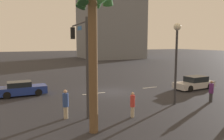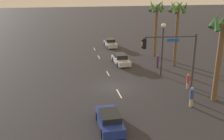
{
  "view_description": "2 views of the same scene",
  "coord_description": "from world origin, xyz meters",
  "px_view_note": "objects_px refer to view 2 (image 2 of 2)",
  "views": [
    {
      "loc": [
        9.24,
        19.59,
        4.93
      ],
      "look_at": [
        -0.16,
        -0.17,
        2.18
      ],
      "focal_mm": 35.23,
      "sensor_mm": 36.0,
      "label": 1
    },
    {
      "loc": [
        26.11,
        -5.43,
        10.65
      ],
      "look_at": [
        0.48,
        -0.47,
        2.14
      ],
      "focal_mm": 42.13,
      "sensor_mm": 36.0,
      "label": 2
    }
  ],
  "objects_px": {
    "car_1": "(109,120)",
    "palm_tree_0": "(178,16)",
    "car_2": "(121,59)",
    "traffic_signal": "(177,57)",
    "car_0": "(110,43)",
    "pedestrian_0": "(158,61)",
    "palm_tree_2": "(221,40)",
    "streetlamp": "(163,40)",
    "pedestrian_1": "(192,96)",
    "pedestrian_2": "(188,81)",
    "palm_tree_1": "(156,15)"
  },
  "relations": [
    {
      "from": "car_0",
      "to": "car_1",
      "type": "relative_size",
      "value": 1.0
    },
    {
      "from": "streetlamp",
      "to": "palm_tree_0",
      "type": "distance_m",
      "value": 5.27
    },
    {
      "from": "car_1",
      "to": "palm_tree_2",
      "type": "bearing_deg",
      "value": 106.11
    },
    {
      "from": "car_2",
      "to": "palm_tree_2",
      "type": "relative_size",
      "value": 0.55
    },
    {
      "from": "pedestrian_1",
      "to": "traffic_signal",
      "type": "bearing_deg",
      "value": -143.73
    },
    {
      "from": "car_0",
      "to": "pedestrian_2",
      "type": "xyz_separation_m",
      "value": [
        21.34,
        4.4,
        0.25
      ]
    },
    {
      "from": "pedestrian_0",
      "to": "pedestrian_2",
      "type": "distance_m",
      "value": 7.88
    },
    {
      "from": "car_0",
      "to": "palm_tree_1",
      "type": "height_order",
      "value": "palm_tree_1"
    },
    {
      "from": "palm_tree_0",
      "to": "pedestrian_2",
      "type": "bearing_deg",
      "value": -14.06
    },
    {
      "from": "traffic_signal",
      "to": "palm_tree_1",
      "type": "distance_m",
      "value": 16.68
    },
    {
      "from": "car_0",
      "to": "palm_tree_2",
      "type": "distance_m",
      "value": 25.64
    },
    {
      "from": "car_2",
      "to": "palm_tree_1",
      "type": "relative_size",
      "value": 0.54
    },
    {
      "from": "palm_tree_1",
      "to": "palm_tree_2",
      "type": "height_order",
      "value": "palm_tree_1"
    },
    {
      "from": "car_1",
      "to": "palm_tree_1",
      "type": "bearing_deg",
      "value": 151.45
    },
    {
      "from": "traffic_signal",
      "to": "palm_tree_1",
      "type": "xyz_separation_m",
      "value": [
        -16.11,
        3.83,
        2.0
      ]
    },
    {
      "from": "pedestrian_0",
      "to": "palm_tree_0",
      "type": "height_order",
      "value": "palm_tree_0"
    },
    {
      "from": "traffic_signal",
      "to": "car_2",
      "type": "bearing_deg",
      "value": -170.55
    },
    {
      "from": "pedestrian_0",
      "to": "palm_tree_2",
      "type": "distance_m",
      "value": 12.18
    },
    {
      "from": "pedestrian_0",
      "to": "palm_tree_2",
      "type": "height_order",
      "value": "palm_tree_2"
    },
    {
      "from": "car_1",
      "to": "car_2",
      "type": "xyz_separation_m",
      "value": [
        -16.84,
        4.72,
        -0.0
      ]
    },
    {
      "from": "pedestrian_2",
      "to": "palm_tree_0",
      "type": "distance_m",
      "value": 10.2
    },
    {
      "from": "car_2",
      "to": "car_1",
      "type": "bearing_deg",
      "value": -15.68
    },
    {
      "from": "car_2",
      "to": "streetlamp",
      "type": "xyz_separation_m",
      "value": [
        5.94,
        3.69,
        3.85
      ]
    },
    {
      "from": "pedestrian_0",
      "to": "pedestrian_2",
      "type": "xyz_separation_m",
      "value": [
        7.87,
        0.48,
        -0.03
      ]
    },
    {
      "from": "palm_tree_2",
      "to": "car_1",
      "type": "bearing_deg",
      "value": -73.89
    },
    {
      "from": "car_1",
      "to": "palm_tree_0",
      "type": "relative_size",
      "value": 0.48
    },
    {
      "from": "car_2",
      "to": "streetlamp",
      "type": "bearing_deg",
      "value": 31.85
    },
    {
      "from": "pedestrian_1",
      "to": "palm_tree_0",
      "type": "bearing_deg",
      "value": 163.19
    },
    {
      "from": "pedestrian_0",
      "to": "palm_tree_0",
      "type": "xyz_separation_m",
      "value": [
        -0.26,
        2.51,
        5.79
      ]
    },
    {
      "from": "pedestrian_1",
      "to": "streetlamp",
      "type": "bearing_deg",
      "value": 177.21
    },
    {
      "from": "traffic_signal",
      "to": "palm_tree_0",
      "type": "height_order",
      "value": "palm_tree_0"
    },
    {
      "from": "car_1",
      "to": "pedestrian_0",
      "type": "relative_size",
      "value": 2.42
    },
    {
      "from": "car_2",
      "to": "traffic_signal",
      "type": "bearing_deg",
      "value": 9.45
    },
    {
      "from": "car_0",
      "to": "pedestrian_0",
      "type": "distance_m",
      "value": 14.04
    },
    {
      "from": "streetlamp",
      "to": "pedestrian_1",
      "type": "xyz_separation_m",
      "value": [
        8.7,
        -0.42,
        -3.46
      ]
    },
    {
      "from": "car_1",
      "to": "palm_tree_2",
      "type": "relative_size",
      "value": 0.51
    },
    {
      "from": "car_1",
      "to": "pedestrian_2",
      "type": "distance_m",
      "value": 11.48
    },
    {
      "from": "car_1",
      "to": "car_2",
      "type": "relative_size",
      "value": 0.92
    },
    {
      "from": "pedestrian_2",
      "to": "pedestrian_1",
      "type": "bearing_deg",
      "value": -22.09
    },
    {
      "from": "traffic_signal",
      "to": "palm_tree_2",
      "type": "distance_m",
      "value": 4.23
    },
    {
      "from": "car_1",
      "to": "pedestrian_0",
      "type": "bearing_deg",
      "value": 147.02
    },
    {
      "from": "traffic_signal",
      "to": "pedestrian_0",
      "type": "distance_m",
      "value": 11.25
    },
    {
      "from": "traffic_signal",
      "to": "pedestrian_1",
      "type": "height_order",
      "value": "traffic_signal"
    },
    {
      "from": "car_2",
      "to": "palm_tree_0",
      "type": "height_order",
      "value": "palm_tree_0"
    },
    {
      "from": "pedestrian_1",
      "to": "palm_tree_1",
      "type": "distance_m",
      "value": 18.59
    },
    {
      "from": "car_1",
      "to": "streetlamp",
      "type": "relative_size",
      "value": 0.67
    },
    {
      "from": "pedestrian_0",
      "to": "palm_tree_2",
      "type": "bearing_deg",
      "value": 8.69
    },
    {
      "from": "pedestrian_2",
      "to": "palm_tree_0",
      "type": "xyz_separation_m",
      "value": [
        -8.13,
        2.04,
        5.82
      ]
    },
    {
      "from": "streetlamp",
      "to": "pedestrian_0",
      "type": "height_order",
      "value": "streetlamp"
    },
    {
      "from": "pedestrian_2",
      "to": "palm_tree_0",
      "type": "bearing_deg",
      "value": 165.94
    }
  ]
}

